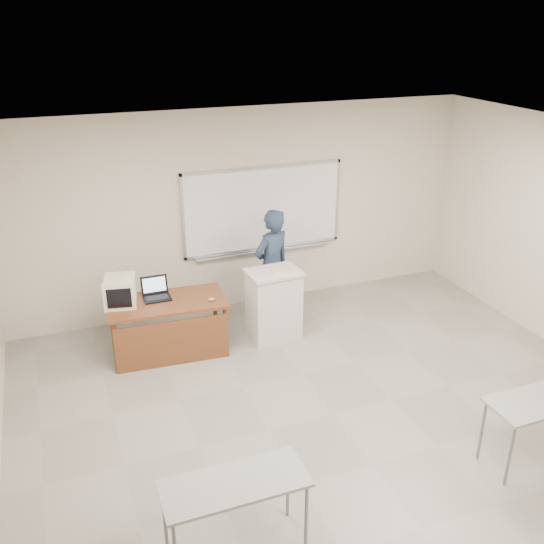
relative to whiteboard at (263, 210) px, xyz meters
name	(u,v)px	position (x,y,z in m)	size (l,w,h in m)	color
floor	(372,465)	(-0.30, -3.97, -1.49)	(7.00, 8.00, 0.01)	gray
whiteboard	(263,210)	(0.00, 0.00, 0.00)	(2.48, 0.10, 1.31)	white
student_desks	(465,509)	(-0.30, -5.32, -0.81)	(4.40, 2.20, 0.73)	gray
instructor_desk	(169,318)	(-1.73, -1.15, -0.92)	(1.52, 0.76, 0.75)	brown
podium	(274,304)	(-0.28, -1.15, -0.98)	(0.71, 0.52, 0.99)	white
crt_monitor	(121,291)	(-2.28, -0.91, -0.55)	(0.40, 0.44, 0.38)	beige
laptop	(156,293)	(-1.83, -0.88, -0.67)	(0.35, 0.32, 0.26)	black
mouse	(212,299)	(-1.18, -1.24, -0.71)	(0.10, 0.06, 0.04)	gray
keyboard	(288,272)	(-0.13, -1.27, -0.48)	(0.40, 0.13, 0.02)	beige
presenter	(272,266)	(-0.12, -0.67, -0.63)	(0.62, 0.41, 1.70)	black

